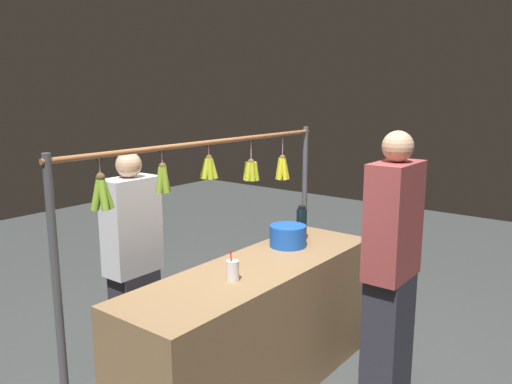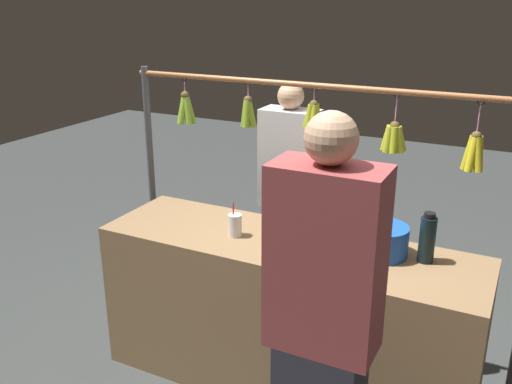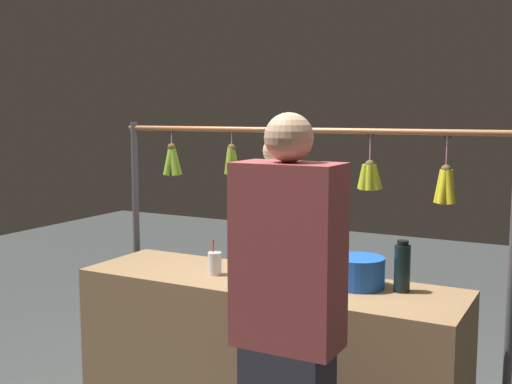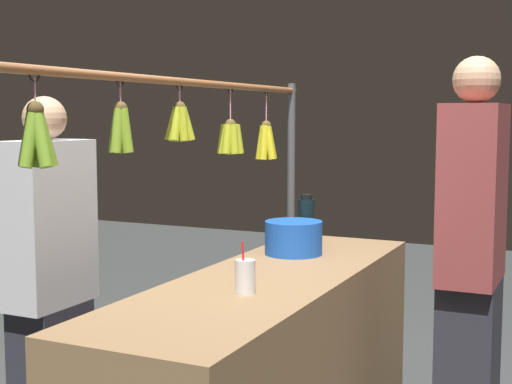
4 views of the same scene
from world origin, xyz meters
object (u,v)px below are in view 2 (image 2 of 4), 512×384
at_px(blue_bucket, 382,240).
at_px(customer_person, 322,337).
at_px(vendor_person, 289,201).
at_px(drink_cup, 235,225).
at_px(water_bottle, 427,239).

distance_m(blue_bucket, customer_person, 0.81).
height_order(blue_bucket, vendor_person, vendor_person).
height_order(blue_bucket, drink_cup, drink_cup).
height_order(water_bottle, customer_person, customer_person).
bearing_deg(drink_cup, customer_person, 138.34).
relative_size(vendor_person, customer_person, 0.91).
distance_m(water_bottle, blue_bucket, 0.22).
xyz_separation_m(water_bottle, customer_person, (0.23, 0.82, -0.13)).
height_order(drink_cup, customer_person, customer_person).
relative_size(water_bottle, blue_bucket, 0.97).
distance_m(drink_cup, vendor_person, 0.87).
bearing_deg(customer_person, vendor_person, -62.10).
bearing_deg(blue_bucket, drink_cup, 9.45).
relative_size(drink_cup, vendor_person, 0.12).
xyz_separation_m(drink_cup, customer_person, (-0.76, 0.67, -0.07)).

